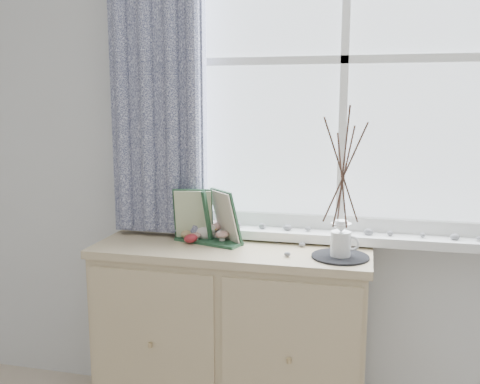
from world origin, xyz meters
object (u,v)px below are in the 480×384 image
Objects in this scene: sideboard at (232,338)px; twig_pitcher at (343,170)px; toadstool_cluster at (213,230)px; botanical_book at (206,217)px.

sideboard is 0.91m from twig_pitcher.
toadstool_cluster is 0.28× the size of twig_pitcher.
toadstool_cluster is at bearing -178.93° from twig_pitcher.
twig_pitcher reaches higher than toadstool_cluster.
sideboard is at bearing -39.53° from toadstool_cluster.
botanical_book is 0.63m from twig_pitcher.
botanical_book is 0.11m from toadstool_cluster.
toadstool_cluster is (-0.11, 0.09, 0.47)m from sideboard.
toadstool_cluster is at bearing 140.47° from sideboard.
botanical_book reaches higher than toadstool_cluster.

